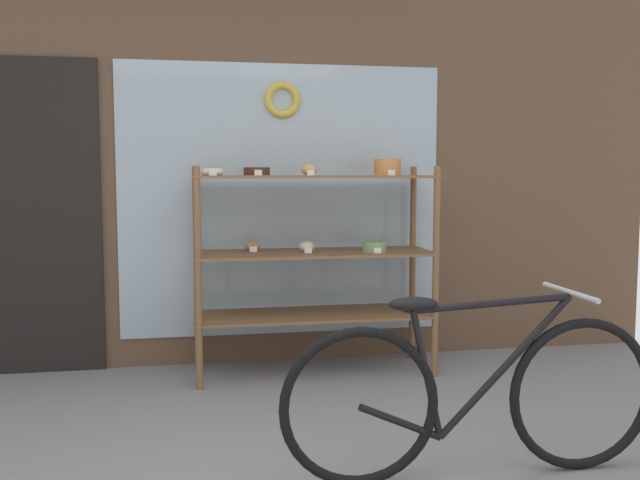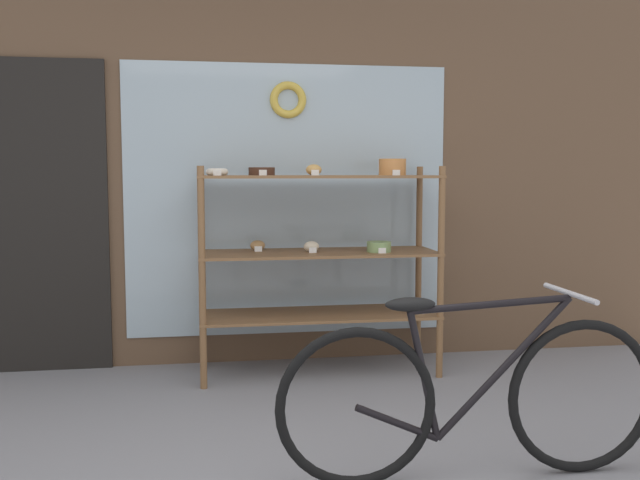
# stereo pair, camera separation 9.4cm
# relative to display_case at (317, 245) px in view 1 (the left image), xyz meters

# --- Properties ---
(storefront_facade) EXTENTS (6.05, 0.13, 3.53)m
(storefront_facade) POSITION_rel_display_case_xyz_m (-0.42, 0.41, 0.85)
(storefront_facade) COLOR brown
(storefront_facade) RESTS_ON ground_plane
(display_case) EXTENTS (1.58, 0.53, 1.44)m
(display_case) POSITION_rel_display_case_xyz_m (0.00, 0.00, 0.00)
(display_case) COLOR brown
(display_case) RESTS_ON ground_plane
(bicycle) EXTENTS (1.73, 0.46, 0.83)m
(bicycle) POSITION_rel_display_case_xyz_m (0.37, -1.76, -0.49)
(bicycle) COLOR black
(bicycle) RESTS_ON ground_plane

